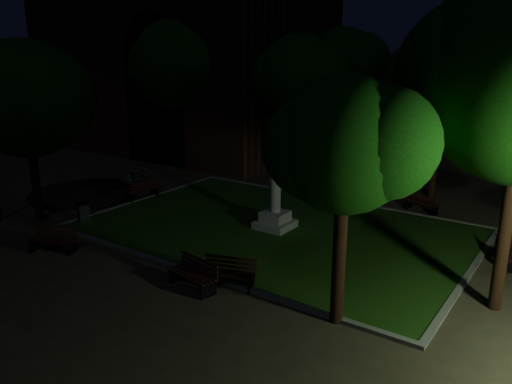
% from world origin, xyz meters
% --- Properties ---
extents(ground, '(80.00, 80.00, 0.00)m').
position_xyz_m(ground, '(0.00, 0.00, 0.00)').
color(ground, '#443A28').
extents(lawn, '(15.00, 10.00, 0.08)m').
position_xyz_m(lawn, '(0.00, 2.00, 0.04)').
color(lawn, '#224B12').
rests_on(lawn, ground).
extents(lawn_kerb, '(15.40, 10.40, 0.12)m').
position_xyz_m(lawn_kerb, '(0.00, 2.00, 0.06)').
color(lawn_kerb, slate).
rests_on(lawn_kerb, ground).
extents(monument, '(1.40, 1.40, 3.20)m').
position_xyz_m(monument, '(0.00, 2.00, 0.96)').
color(monument, '#A39F97').
rests_on(monument, lawn).
extents(building_main, '(20.00, 12.00, 15.00)m').
position_xyz_m(building_main, '(-15.86, 13.79, 7.38)').
color(building_main, '#4F271A').
rests_on(building_main, ground).
extents(tree_west, '(5.90, 4.81, 7.63)m').
position_xyz_m(tree_west, '(-8.89, -2.87, 5.22)').
color(tree_west, black).
rests_on(tree_west, ground).
extents(tree_north_wl, '(5.66, 4.62, 8.07)m').
position_xyz_m(tree_north_wl, '(-3.43, 9.85, 5.75)').
color(tree_north_wl, black).
rests_on(tree_north_wl, ground).
extents(tree_north_er, '(6.06, 4.95, 8.27)m').
position_xyz_m(tree_north_er, '(4.02, 10.34, 5.79)').
color(tree_north_er, black).
rests_on(tree_north_er, ground).
extents(tree_se, '(4.30, 3.51, 6.63)m').
position_xyz_m(tree_se, '(5.36, -3.14, 4.86)').
color(tree_se, black).
rests_on(tree_se, ground).
extents(tree_nw, '(7.00, 5.71, 9.13)m').
position_xyz_m(tree_nw, '(-11.50, 8.96, 6.28)').
color(tree_nw, black).
rests_on(tree_nw, ground).
extents(tree_far_north, '(5.06, 4.13, 8.43)m').
position_xyz_m(tree_far_north, '(-2.06, 12.19, 6.35)').
color(tree_far_north, black).
rests_on(tree_far_north, ground).
extents(lamppost_nw, '(1.18, 0.28, 4.45)m').
position_xyz_m(lamppost_nw, '(-10.30, 11.23, 3.11)').
color(lamppost_nw, black).
rests_on(lamppost_nw, ground).
extents(bench_near_left, '(1.83, 0.89, 0.96)m').
position_xyz_m(bench_near_left, '(0.80, -3.87, 0.45)').
color(bench_near_left, black).
rests_on(bench_near_left, ground).
extents(bench_near_right, '(1.78, 1.10, 0.92)m').
position_xyz_m(bench_near_right, '(1.61, -3.14, 0.43)').
color(bench_near_right, black).
rests_on(bench_near_right, ground).
extents(bench_west_near, '(1.78, 1.24, 0.93)m').
position_xyz_m(bench_west_near, '(-5.41, -4.59, 0.44)').
color(bench_west_near, black).
rests_on(bench_west_near, ground).
extents(bench_left_side, '(0.80, 1.86, 0.99)m').
position_xyz_m(bench_left_side, '(-7.65, 1.82, 0.47)').
color(bench_left_side, black).
rests_on(bench_left_side, ground).
extents(bench_right_side, '(1.00, 1.60, 0.83)m').
position_xyz_m(bench_right_side, '(8.37, 3.56, 0.39)').
color(bench_right_side, black).
rests_on(bench_right_side, ground).
extents(bench_far_side, '(1.60, 0.89, 0.83)m').
position_xyz_m(bench_far_side, '(4.21, 7.76, 0.39)').
color(bench_far_side, black).
rests_on(bench_far_side, ground).
extents(trash_bin, '(0.63, 0.63, 0.83)m').
position_xyz_m(trash_bin, '(-7.29, -1.89, 0.42)').
color(trash_bin, black).
rests_on(trash_bin, ground).
extents(bicycle, '(1.69, 0.66, 0.87)m').
position_xyz_m(bicycle, '(-10.22, 3.83, 0.44)').
color(bicycle, black).
rests_on(bicycle, ground).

